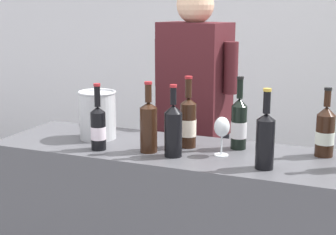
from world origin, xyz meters
TOP-DOWN VIEW (x-y plane):
  - wall_back at (0.00, 2.60)m, footprint 8.00×0.10m
  - wine_bottle_1 at (-0.37, -0.15)m, footprint 0.07×0.07m
  - wine_bottle_2 at (0.42, -0.13)m, footprint 0.08×0.08m
  - wine_bottle_3 at (0.01, 0.05)m, footprint 0.08×0.08m
  - wine_bottle_4 at (0.24, 0.12)m, footprint 0.08×0.08m
  - wine_bottle_5 at (0.63, 0.15)m, footprint 0.08×0.08m
  - wine_bottle_6 at (-0.00, -0.11)m, footprint 0.08×0.08m
  - wine_bottle_7 at (-0.13, -0.09)m, footprint 0.08×0.08m
  - wine_glass at (0.20, -0.02)m, footprint 0.07×0.07m
  - ice_bucket at (-0.47, 0.03)m, footprint 0.19×0.19m
  - person_server at (-0.16, 0.62)m, footprint 0.55×0.32m

SIDE VIEW (x-z plane):
  - person_server at x=-0.16m, z-range -0.01..1.72m
  - wine_bottle_1 at x=-0.37m, z-range 0.91..1.22m
  - wine_bottle_5 at x=0.63m, z-range 0.91..1.23m
  - wine_bottle_4 at x=0.24m, z-range 0.91..1.25m
  - wine_bottle_3 at x=0.01m, z-range 0.91..1.25m
  - ice_bucket at x=-0.47m, z-range 0.96..1.20m
  - wine_bottle_6 at x=0.00m, z-range 0.92..1.25m
  - wine_glass at x=0.20m, z-range 0.99..1.17m
  - wine_bottle_7 at x=-0.13m, z-range 0.92..1.25m
  - wine_bottle_2 at x=0.42m, z-range 0.91..1.26m
  - wall_back at x=0.00m, z-range 0.00..2.80m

